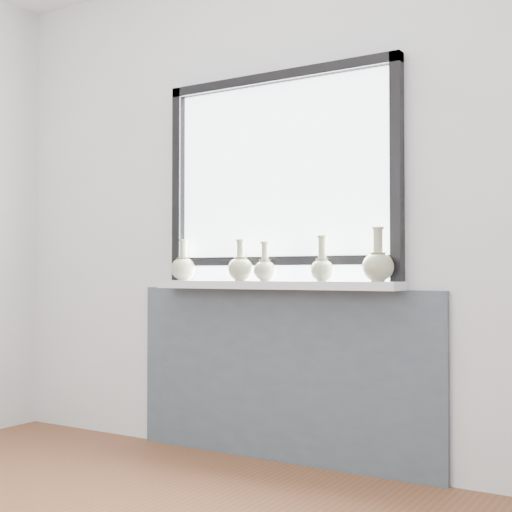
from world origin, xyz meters
The scene contains 9 objects.
back_wall centered at (0.00, 1.81, 1.30)m, with size 3.60×0.02×2.60m, color silver.
apron_panel centered at (0.00, 1.78, 0.43)m, with size 1.70×0.03×0.86m, color #49555E.
windowsill centered at (0.00, 1.71, 0.88)m, with size 1.32×0.18×0.04m, color silver.
window centered at (0.00, 1.77, 1.44)m, with size 1.30×0.06×1.05m.
vase_a centered at (-0.56, 1.72, 0.97)m, with size 0.13×0.13×0.22m.
vase_b centered at (-0.18, 1.69, 0.97)m, with size 0.13×0.13×0.21m.
vase_c centered at (-0.04, 1.70, 0.96)m, with size 0.11×0.11×0.19m.
vase_d centered at (0.28, 1.69, 0.97)m, with size 0.11×0.11×0.22m.
vase_e centered at (0.56, 1.69, 0.98)m, with size 0.14×0.14×0.25m.
Camera 1 is at (1.77, -1.33, 0.94)m, focal length 50.00 mm.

